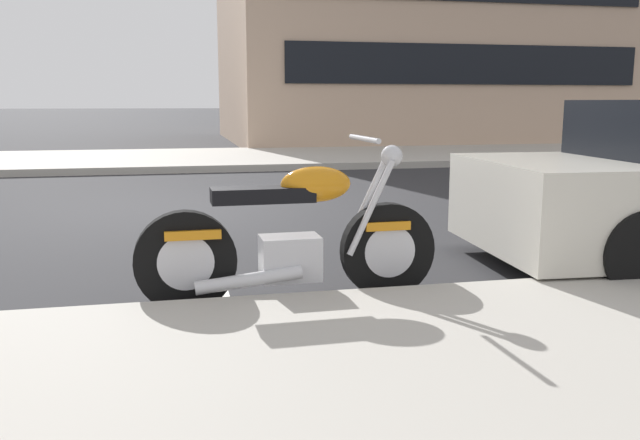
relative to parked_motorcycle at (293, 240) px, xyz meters
name	(u,v)px	position (x,y,z in m)	size (l,w,h in m)	color
ground_plane	(199,209)	(-0.47, 4.28, -0.44)	(260.00, 260.00, 0.00)	#28282B
parking_stall_stripe	(219,288)	(-0.47, 0.47, -0.43)	(0.12, 2.20, 0.01)	silver
parked_motorcycle	(293,240)	(0.00, 0.00, 0.00)	(2.06, 0.62, 1.13)	black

